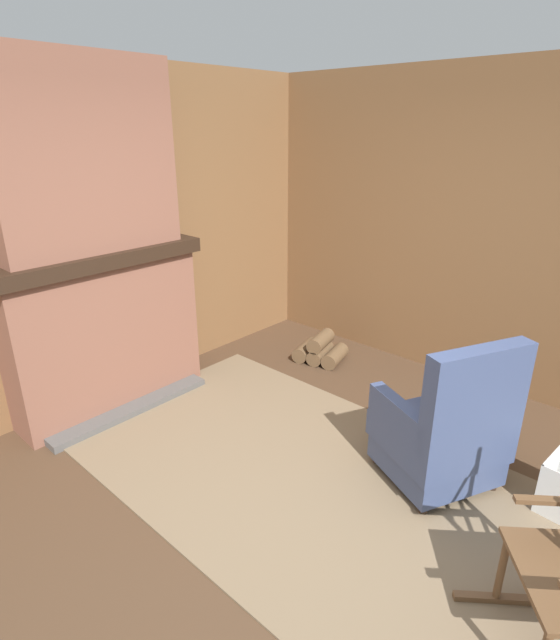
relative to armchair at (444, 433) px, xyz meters
The scene contains 11 objects.
ground_plane 1.00m from the armchair, 106.69° to the right, with size 14.00×14.00×0.00m, color #4C3523.
wood_panel_wall_left 3.02m from the armchair, 161.82° to the right, with size 0.06×5.44×2.69m.
wood_panel_wall_back 1.85m from the armchair, 98.76° to the left, with size 5.44×0.09×2.69m.
fireplace_hearth 2.66m from the armchair, 160.26° to the right, with size 0.59×1.64×1.31m.
chimney_breast 3.11m from the armchair, 160.34° to the right, with size 0.33×1.35×1.36m.
area_rug 0.90m from the armchair, 138.67° to the right, with size 3.57×1.95×0.01m.
armchair is the anchor object (origin of this frame).
firewood_stack 1.95m from the armchair, 151.76° to the left, with size 0.54×0.46×0.29m.
oil_lamp_vase 3.03m from the armchair, 152.79° to the right, with size 0.11×0.11×0.25m.
storage_case 2.78m from the armchair, 167.73° to the right, with size 0.17×0.22×0.12m.
decorative_plate_on_mantel 2.90m from the armchair, 161.73° to the right, with size 0.07×0.25×0.25m.
Camera 1 is at (1.31, -1.80, 2.21)m, focal length 28.00 mm.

